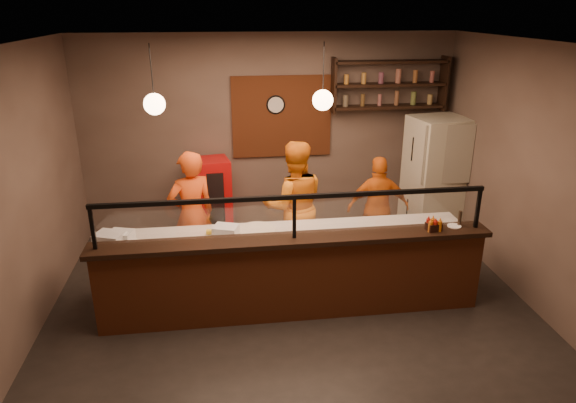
{
  "coord_description": "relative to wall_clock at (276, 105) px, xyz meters",
  "views": [
    {
      "loc": [
        -0.79,
        -5.64,
        3.58
      ],
      "look_at": [
        0.01,
        0.3,
        1.28
      ],
      "focal_mm": 32.0,
      "sensor_mm": 36.0,
      "label": 1
    }
  ],
  "objects": [
    {
      "name": "floor",
      "position": [
        -0.1,
        -2.46,
        -2.1
      ],
      "size": [
        6.0,
        6.0,
        0.0
      ],
      "primitive_type": "plane",
      "color": "black",
      "rests_on": "ground"
    },
    {
      "name": "ceiling",
      "position": [
        -0.1,
        -2.46,
        1.1
      ],
      "size": [
        6.0,
        6.0,
        0.0
      ],
      "primitive_type": "plane",
      "rotation": [
        3.14,
        0.0,
        0.0
      ],
      "color": "#3B342E",
      "rests_on": "wall_back"
    },
    {
      "name": "wall_back",
      "position": [
        -0.1,
        0.04,
        -0.5
      ],
      "size": [
        6.0,
        0.0,
        6.0
      ],
      "primitive_type": "plane",
      "rotation": [
        1.57,
        0.0,
        0.0
      ],
      "color": "#6C5A4F",
      "rests_on": "floor"
    },
    {
      "name": "wall_left",
      "position": [
        -3.1,
        -2.46,
        -0.5
      ],
      "size": [
        0.0,
        5.0,
        5.0
      ],
      "primitive_type": "plane",
      "rotation": [
        1.57,
        0.0,
        1.57
      ],
      "color": "#6C5A4F",
      "rests_on": "floor"
    },
    {
      "name": "wall_right",
      "position": [
        2.9,
        -2.46,
        -0.5
      ],
      "size": [
        0.0,
        5.0,
        5.0
      ],
      "primitive_type": "plane",
      "rotation": [
        1.57,
        0.0,
        -1.57
      ],
      "color": "#6C5A4F",
      "rests_on": "floor"
    },
    {
      "name": "wall_front",
      "position": [
        -0.1,
        -4.96,
        -0.5
      ],
      "size": [
        6.0,
        0.0,
        6.0
      ],
      "primitive_type": "plane",
      "rotation": [
        -1.57,
        0.0,
        0.0
      ],
      "color": "#6C5A4F",
      "rests_on": "floor"
    },
    {
      "name": "brick_patch",
      "position": [
        0.1,
        0.01,
        -0.2
      ],
      "size": [
        1.6,
        0.04,
        1.3
      ],
      "primitive_type": "cube",
      "color": "brown",
      "rests_on": "wall_back"
    },
    {
      "name": "service_counter",
      "position": [
        -0.1,
        -2.76,
        -1.6
      ],
      "size": [
        4.6,
        0.25,
        1.0
      ],
      "primitive_type": "cube",
      "color": "brown",
      "rests_on": "floor"
    },
    {
      "name": "counter_ledge",
      "position": [
        -0.1,
        -2.76,
        -1.07
      ],
      "size": [
        4.7,
        0.37,
        0.06
      ],
      "primitive_type": "cube",
      "color": "black",
      "rests_on": "service_counter"
    },
    {
      "name": "worktop_cabinet",
      "position": [
        -0.1,
        -2.26,
        -1.68
      ],
      "size": [
        4.6,
        0.75,
        0.85
      ],
      "primitive_type": "cube",
      "color": "gray",
      "rests_on": "floor"
    },
    {
      "name": "worktop",
      "position": [
        -0.1,
        -2.26,
        -1.23
      ],
      "size": [
        4.6,
        0.75,
        0.05
      ],
      "primitive_type": "cube",
      "color": "beige",
      "rests_on": "worktop_cabinet"
    },
    {
      "name": "sneeze_guard",
      "position": [
        -0.1,
        -2.76,
        -0.73
      ],
      "size": [
        4.5,
        0.05,
        0.52
      ],
      "color": "white",
      "rests_on": "counter_ledge"
    },
    {
      "name": "wall_shelving",
      "position": [
        1.8,
        -0.14,
        0.3
      ],
      "size": [
        1.84,
        0.28,
        0.85
      ],
      "color": "black",
      "rests_on": "wall_back"
    },
    {
      "name": "wall_clock",
      "position": [
        0.0,
        0.0,
        0.0
      ],
      "size": [
        0.3,
        0.04,
        0.3
      ],
      "primitive_type": "cylinder",
      "rotation": [
        1.57,
        0.0,
        0.0
      ],
      "color": "black",
      "rests_on": "wall_back"
    },
    {
      "name": "pendant_left",
      "position": [
        -1.6,
        -2.26,
        0.45
      ],
      "size": [
        0.24,
        0.24,
        0.77
      ],
      "color": "black",
      "rests_on": "ceiling"
    },
    {
      "name": "pendant_right",
      "position": [
        0.3,
        -2.26,
        0.45
      ],
      "size": [
        0.24,
        0.24,
        0.77
      ],
      "color": "black",
      "rests_on": "ceiling"
    },
    {
      "name": "cook_left",
      "position": [
        -1.33,
        -1.51,
        -1.2
      ],
      "size": [
        0.77,
        0.65,
        1.8
      ],
      "primitive_type": "imported",
      "rotation": [
        0.0,
        0.0,
        3.54
      ],
      "color": "#EB4E16",
      "rests_on": "floor"
    },
    {
      "name": "cook_mid",
      "position": [
        0.09,
        -1.46,
        -1.16
      ],
      "size": [
        0.92,
        0.72,
        1.87
      ],
      "primitive_type": "imported",
      "rotation": [
        0.0,
        0.0,
        3.15
      ],
      "color": "orange",
      "rests_on": "floor"
    },
    {
      "name": "cook_right",
      "position": [
        1.37,
        -1.31,
        -1.32
      ],
      "size": [
        0.94,
        0.46,
        1.56
      ],
      "primitive_type": "imported",
      "rotation": [
        0.0,
        0.0,
        3.05
      ],
      "color": "orange",
      "rests_on": "floor"
    },
    {
      "name": "fridge",
      "position": [
        2.5,
        -0.63,
        -1.12
      ],
      "size": [
        0.93,
        0.89,
        1.95
      ],
      "primitive_type": "cube",
      "rotation": [
        0.0,
        0.0,
        0.17
      ],
      "color": "beige",
      "rests_on": "floor"
    },
    {
      "name": "red_cooler",
      "position": [
        -1.08,
        -0.31,
        -1.44
      ],
      "size": [
        0.65,
        0.62,
        1.33
      ],
      "primitive_type": "cube",
      "rotation": [
        0.0,
        0.0,
        0.18
      ],
      "color": "#B60C0C",
      "rests_on": "floor"
    },
    {
      "name": "pizza_dough",
      "position": [
        -0.49,
        -2.13,
        -1.19
      ],
      "size": [
        0.54,
        0.54,
        0.01
      ],
      "primitive_type": "cylinder",
      "rotation": [
        0.0,
        0.0,
        -0.1
      ],
      "color": "beige",
      "rests_on": "worktop"
    },
    {
      "name": "prep_tub_a",
      "position": [
        -2.14,
        -2.27,
        -1.13
      ],
      "size": [
        0.33,
        0.29,
        0.14
      ],
      "primitive_type": "cube",
      "rotation": [
        0.0,
        0.0,
        -0.3
      ],
      "color": "white",
      "rests_on": "worktop"
    },
    {
      "name": "prep_tub_b",
      "position": [
        -0.88,
        -2.29,
        -1.13
      ],
      "size": [
        0.35,
        0.31,
        0.14
      ],
      "primitive_type": "cube",
      "rotation": [
        0.0,
        0.0,
        -0.33
      ],
      "color": "white",
      "rests_on": "worktop"
    },
    {
      "name": "prep_tub_c",
      "position": [
        -2.25,
        -2.36,
        -1.12
      ],
      "size": [
        0.39,
        0.36,
        0.16
      ],
      "primitive_type": "cube",
      "rotation": [
        0.0,
        0.0,
        -0.36
      ],
      "color": "white",
      "rests_on": "worktop"
    },
    {
      "name": "rolling_pin",
      "position": [
        -0.92,
        -2.21,
        -1.17
      ],
      "size": [
        0.4,
        0.12,
        0.07
      ],
      "primitive_type": "cylinder",
      "rotation": [
        0.0,
        1.57,
        -0.12
      ],
      "color": "yellow",
      "rests_on": "worktop"
    },
    {
      "name": "condiment_caddy",
      "position": [
        1.58,
        -2.78,
        -0.99
      ],
      "size": [
        0.19,
        0.16,
        0.09
      ],
      "primitive_type": "cube",
      "rotation": [
        0.0,
        0.0,
        0.15
      ],
      "color": "black",
      "rests_on": "counter_ledge"
    },
    {
      "name": "pepper_mill",
      "position": [
        1.95,
        -2.68,
        -0.95
      ],
      "size": [
        0.05,
        0.05,
        0.19
      ],
      "primitive_type": "cylinder",
      "rotation": [
        0.0,
        0.0,
        0.19
      ],
      "color": "black",
      "rests_on": "counter_ledge"
    },
    {
      "name": "small_plate",
      "position": [
        1.88,
        -2.71,
        -1.03
      ],
      "size": [
        0.18,
        0.18,
        0.01
      ],
      "primitive_type": "cylinder",
      "rotation": [
        0.0,
        0.0,
        -0.1
      ],
      "color": "white",
      "rests_on": "counter_ledge"
    }
  ]
}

